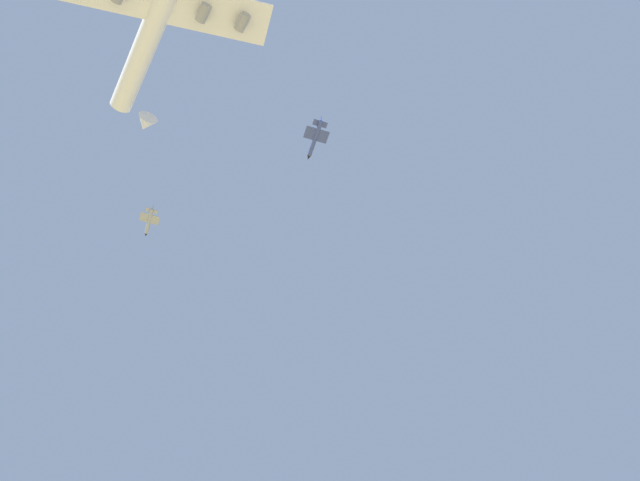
% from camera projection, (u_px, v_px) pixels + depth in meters
% --- Properties ---
extents(carrier_jet, '(69.79, 56.42, 22.88)m').
position_uv_depth(carrier_jet, '(162.00, 2.00, 152.18)').
color(carrier_jet, white).
extents(chase_jet_left_wing, '(14.76, 9.84, 4.00)m').
position_uv_depth(chase_jet_left_wing, '(149.00, 221.00, 234.25)').
color(chase_jet_left_wing, '#999EA3').
extents(chase_jet_high_escort, '(14.53, 10.32, 4.00)m').
position_uv_depth(chase_jet_high_escort, '(315.00, 139.00, 186.79)').
color(chase_jet_high_escort, '#38478C').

